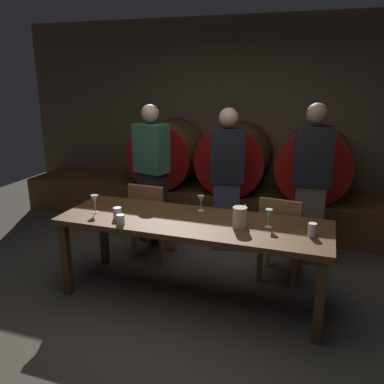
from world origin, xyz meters
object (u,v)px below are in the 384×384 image
Objects in this scene: chair_right at (281,235)px; cup_center at (121,219)px; wine_barrel_left at (168,153)px; wine_barrel_right at (314,163)px; wine_glass_right at (269,215)px; dining_table at (192,228)px; guest_right at (311,184)px; wine_glass_left at (95,200)px; cup_right at (312,230)px; guest_center at (227,179)px; candle_center at (245,217)px; guest_left at (152,174)px; wine_glass_center at (201,200)px; pitcher at (240,217)px; chair_left at (151,217)px; wine_barrel_center at (235,158)px.

chair_right is 1.58m from cup_center.
wine_barrel_left is 1.99m from wine_barrel_right.
wine_barrel_left is 5.65× the size of wine_glass_right.
wine_barrel_left is 2.28m from dining_table.
chair_right is 0.51× the size of guest_right.
chair_right is (-0.22, -1.43, -0.44)m from wine_barrel_right.
wine_glass_left reaches higher than cup_right.
dining_table is at bearing 76.51° from guest_center.
wine_barrel_right is 8.50× the size of cup_right.
cup_right is (0.57, -0.13, 0.01)m from candle_center.
guest_left is 1.19m from wine_glass_center.
wine_glass_center reaches higher than cup_right.
chair_right is at bearing 178.84° from guest_left.
cup_center is (-0.99, -0.25, -0.05)m from pitcher.
guest_center reaches higher than wine_glass_right.
guest_right reaches higher than chair_left.
wine_barrel_right is 2.23m from dining_table.
guest_center is at bearing -137.63° from wine_barrel_right.
candle_center is at bearing 99.20° from guest_center.
wine_glass_center is (-0.95, -1.75, -0.06)m from wine_barrel_right.
guest_right is at bearing 163.60° from guest_center.
chair_right is 5.81× the size of wine_glass_center.
wine_barrel_right reaches higher than wine_glass_left.
wine_barrel_center is 0.38× the size of dining_table.
wine_barrel_left reaches higher than chair_right.
pitcher is at bearing -159.84° from wine_glass_right.
wine_barrel_right reaches higher than chair_right.
chair_right is at bearing 38.91° from dining_table.
guest_center is 0.91m from wine_glass_center.
candle_center reaches higher than chair_left.
wine_barrel_left is 1.03× the size of chair_left.
pitcher is (-0.02, -0.13, 0.04)m from candle_center.
guest_left is 1.84m from wine_glass_right.
cup_right is at bearing -87.78° from wine_barrel_right.
wine_barrel_left reaches higher than wine_glass_right.
wine_glass_center is 0.70m from wine_glass_right.
guest_right is at bearing -41.30° from wine_barrel_center.
guest_right reaches higher than wine_glass_right.
dining_table is at bearing 27.39° from cup_center.
guest_center is at bearing 68.37° from cup_center.
guest_center is (-0.70, 0.59, 0.36)m from chair_right.
wine_glass_right is (-0.28, -1.96, -0.05)m from wine_barrel_right.
chair_right is 1.82m from wine_glass_left.
pitcher is (-0.52, -1.14, -0.04)m from guest_right.
chair_left is 10.53× the size of cup_center.
candle_center reaches higher than wine_glass_center.
wine_glass_right reaches higher than cup_right.
chair_left is at bearing 159.17° from cup_right.
chair_right is at bearing 65.07° from pitcher.
wine_barrel_left is 5.05× the size of candle_center.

